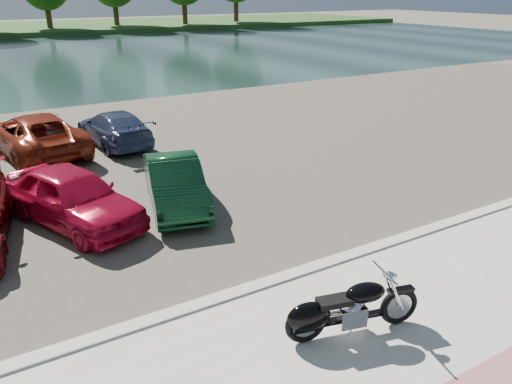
{
  "coord_description": "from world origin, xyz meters",
  "views": [
    {
      "loc": [
        -5.42,
        -4.88,
        5.29
      ],
      "look_at": [
        -0.2,
        3.93,
        1.1
      ],
      "focal_mm": 35.0,
      "sensor_mm": 36.0,
      "label": 1
    }
  ],
  "objects": [
    {
      "name": "river",
      "position": [
        0.0,
        40.0,
        0.0
      ],
      "size": [
        120.0,
        40.0,
        0.0
      ],
      "primitive_type": "cube",
      "color": "#1A302D",
      "rests_on": "ground"
    },
    {
      "name": "ground",
      "position": [
        0.0,
        0.0,
        0.0
      ],
      "size": [
        200.0,
        200.0,
        0.0
      ],
      "primitive_type": "plane",
      "color": "#595447",
      "rests_on": "ground"
    },
    {
      "name": "car_4",
      "position": [
        -3.62,
        6.64,
        0.73
      ],
      "size": [
        3.01,
        4.38,
        1.38
      ],
      "primitive_type": "imported",
      "rotation": [
        0.0,
        0.0,
        0.37
      ],
      "color": "#B10B2F",
      "rests_on": "parking_lot"
    },
    {
      "name": "car_5",
      "position": [
        -1.14,
        6.43,
        0.66
      ],
      "size": [
        2.2,
        3.98,
        1.24
      ],
      "primitive_type": "imported",
      "rotation": [
        0.0,
        0.0,
        -0.25
      ],
      "color": "#103D20",
      "rests_on": "parking_lot"
    },
    {
      "name": "kerb",
      "position": [
        0.0,
        2.0,
        0.07
      ],
      "size": [
        60.0,
        0.3,
        0.14
      ],
      "primitive_type": "cube",
      "color": "#B4B1AA",
      "rests_on": "ground"
    },
    {
      "name": "car_11",
      "position": [
        -0.92,
        12.73,
        0.65
      ],
      "size": [
        2.03,
        4.31,
        1.22
      ],
      "primitive_type": "imported",
      "rotation": [
        0.0,
        0.0,
        3.22
      ],
      "color": "navy",
      "rests_on": "parking_lot"
    },
    {
      "name": "promenade",
      "position": [
        0.0,
        -1.0,
        0.05
      ],
      "size": [
        60.0,
        6.0,
        0.1
      ],
      "primitive_type": "cube",
      "color": "#B4B1AA",
      "rests_on": "ground"
    },
    {
      "name": "car_10",
      "position": [
        -3.52,
        12.9,
        0.74
      ],
      "size": [
        3.04,
        5.34,
        1.41
      ],
      "primitive_type": "imported",
      "rotation": [
        0.0,
        0.0,
        3.29
      ],
      "color": "maroon",
      "rests_on": "parking_lot"
    },
    {
      "name": "motorcycle",
      "position": [
        -0.9,
        0.11,
        0.56
      ],
      "size": [
        2.29,
        0.93,
        1.05
      ],
      "rotation": [
        0.0,
        0.0,
        -0.24
      ],
      "color": "black",
      "rests_on": "promenade"
    },
    {
      "name": "parking_lot",
      "position": [
        0.0,
        11.0,
        0.02
      ],
      "size": [
        60.0,
        18.0,
        0.04
      ],
      "primitive_type": "cube",
      "color": "#464038",
      "rests_on": "ground"
    }
  ]
}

